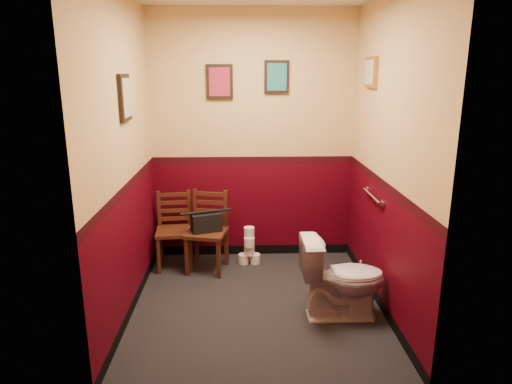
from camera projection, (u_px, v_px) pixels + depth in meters
floor at (257, 305)px, 4.15m from camera, size 2.20×2.40×0.00m
wall_back at (253, 138)px, 4.96m from camera, size 2.20×0.00×2.70m
wall_front at (265, 198)px, 2.64m from camera, size 2.20×0.00×2.70m
wall_left at (124, 160)px, 3.76m from camera, size 0.00×2.40×2.70m
wall_right at (387, 158)px, 3.83m from camera, size 0.00×2.40×2.70m
grab_bar at (372, 196)px, 4.18m from camera, size 0.05×0.56×0.06m
framed_print_back_a at (220, 82)px, 4.77m from camera, size 0.28×0.04×0.36m
framed_print_back_b at (277, 77)px, 4.78m from camera, size 0.26×0.04×0.34m
framed_print_left at (125, 98)px, 3.73m from camera, size 0.04×0.30×0.38m
framed_print_right at (371, 72)px, 4.23m from camera, size 0.04×0.34×0.28m
toilet at (342, 278)px, 3.88m from camera, size 0.73×0.41×0.71m
toilet_brush at (358, 298)px, 4.13m from camera, size 0.12×0.12×0.44m
chair_left at (175, 230)px, 4.89m from camera, size 0.41×0.41×0.81m
chair_right at (208, 231)px, 4.81m from camera, size 0.47×0.47×0.84m
handbag at (206, 222)px, 4.74m from camera, size 0.34×0.24×0.22m
tp_stack at (249, 248)px, 5.00m from camera, size 0.24×0.15×0.42m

